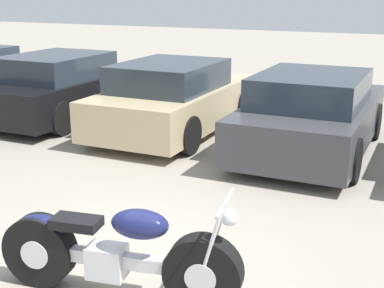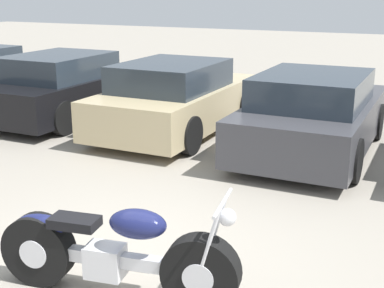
% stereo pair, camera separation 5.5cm
% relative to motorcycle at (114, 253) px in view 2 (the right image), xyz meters
% --- Properties ---
extents(ground_plane, '(60.00, 60.00, 0.00)m').
position_rel_motorcycle_xyz_m(ground_plane, '(-0.31, 0.35, -0.42)').
color(ground_plane, gray).
extents(motorcycle, '(2.25, 0.75, 1.03)m').
position_rel_motorcycle_xyz_m(motorcycle, '(0.00, 0.00, 0.00)').
color(motorcycle, black).
rests_on(motorcycle, ground_plane).
extents(parked_car_black, '(1.93, 4.08, 1.36)m').
position_rel_motorcycle_xyz_m(parked_car_black, '(-4.77, 5.41, 0.23)').
color(parked_car_black, black).
rests_on(parked_car_black, ground_plane).
extents(parked_car_champagne, '(1.93, 4.08, 1.36)m').
position_rel_motorcycle_xyz_m(parked_car_champagne, '(-2.09, 5.33, 0.23)').
color(parked_car_champagne, '#C6B284').
rests_on(parked_car_champagne, ground_plane).
extents(parked_car_dark_grey, '(1.93, 4.08, 1.36)m').
position_rel_motorcycle_xyz_m(parked_car_dark_grey, '(0.59, 5.11, 0.23)').
color(parked_car_dark_grey, '#3D3D42').
rests_on(parked_car_dark_grey, ground_plane).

